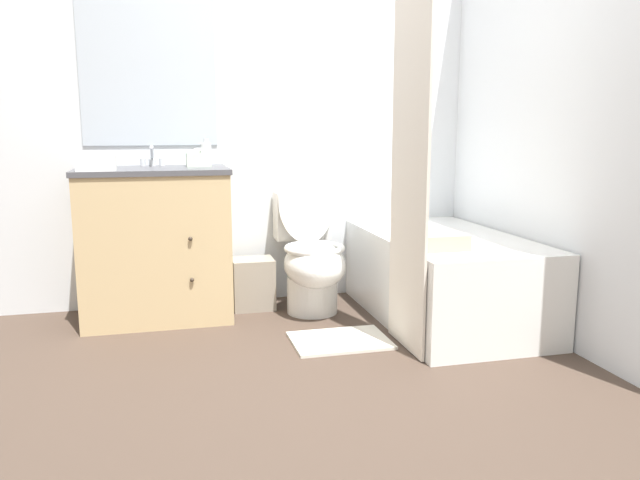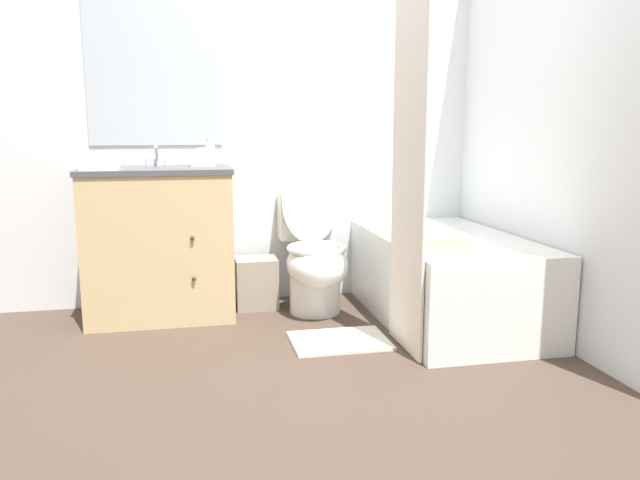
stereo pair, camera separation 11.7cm
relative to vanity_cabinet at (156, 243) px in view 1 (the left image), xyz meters
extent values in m
plane|color=#47382D|center=(0.80, -1.27, -0.45)|extent=(14.00, 14.00, 0.00)
cube|color=silver|center=(0.80, 0.29, 0.80)|extent=(8.00, 0.05, 2.50)
cube|color=#B2BCC6|center=(0.00, 0.26, 1.02)|extent=(0.79, 0.01, 0.93)
cube|color=silver|center=(2.05, -0.50, 0.80)|extent=(0.05, 2.54, 2.50)
cube|color=tan|center=(0.00, 0.00, -0.02)|extent=(0.83, 0.53, 0.86)
cube|color=#4C4C51|center=(0.00, 0.00, 0.42)|extent=(0.85, 0.55, 0.03)
cylinder|color=white|center=(0.00, 0.00, 0.38)|extent=(0.28, 0.28, 0.10)
sphere|color=#382D23|center=(0.19, -0.28, 0.06)|extent=(0.02, 0.02, 0.02)
sphere|color=#382D23|center=(0.19, -0.28, -0.17)|extent=(0.02, 0.02, 0.02)
cylinder|color=silver|center=(0.00, 0.18, 0.46)|extent=(0.04, 0.04, 0.04)
cylinder|color=silver|center=(0.00, 0.14, 0.52)|extent=(0.02, 0.11, 0.09)
cylinder|color=silver|center=(-0.06, 0.18, 0.46)|extent=(0.03, 0.03, 0.04)
cylinder|color=silver|center=(0.05, 0.18, 0.46)|extent=(0.03, 0.03, 0.04)
cylinder|color=white|center=(0.91, -0.12, -0.34)|extent=(0.31, 0.31, 0.23)
ellipsoid|color=white|center=(0.91, -0.19, -0.14)|extent=(0.36, 0.50, 0.27)
torus|color=white|center=(0.91, -0.19, -0.04)|extent=(0.36, 0.36, 0.04)
cube|color=white|center=(0.91, 0.16, 0.11)|extent=(0.35, 0.18, 0.30)
ellipsoid|color=white|center=(0.91, 0.04, 0.19)|extent=(0.34, 0.15, 0.47)
cube|color=white|center=(1.63, -0.43, -0.20)|extent=(0.77, 1.40, 0.50)
cube|color=#ACB1B2|center=(1.63, -0.43, 0.04)|extent=(0.65, 1.28, 0.01)
cube|color=silver|center=(1.23, -0.84, 0.48)|extent=(0.02, 0.45, 1.87)
cube|color=gray|center=(0.57, 0.06, -0.30)|extent=(0.26, 0.22, 0.32)
cube|color=silver|center=(0.27, 0.07, 0.48)|extent=(0.14, 0.14, 0.08)
ellipsoid|color=white|center=(0.27, 0.07, 0.53)|extent=(0.06, 0.04, 0.03)
cylinder|color=white|center=(0.31, 0.03, 0.50)|extent=(0.06, 0.06, 0.13)
cylinder|color=silver|center=(0.31, 0.03, 0.58)|extent=(0.03, 0.03, 0.03)
cube|color=white|center=(-0.29, -0.16, 0.48)|extent=(0.20, 0.15, 0.08)
cube|color=tan|center=(1.41, -0.81, 0.09)|extent=(0.26, 0.22, 0.08)
cube|color=silver|center=(0.93, -0.69, -0.45)|extent=(0.51, 0.38, 0.02)
camera|label=1|loc=(0.05, -3.71, 0.67)|focal=35.00mm
camera|label=2|loc=(0.16, -3.73, 0.67)|focal=35.00mm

